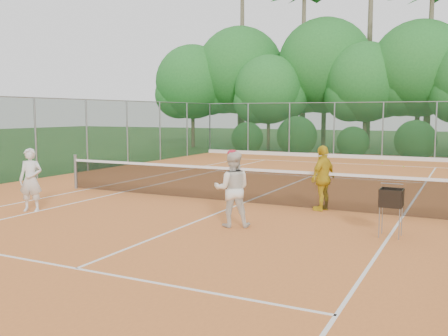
{
  "coord_description": "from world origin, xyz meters",
  "views": [
    {
      "loc": [
        5.47,
        -12.19,
        2.46
      ],
      "look_at": [
        0.02,
        -1.2,
        1.1
      ],
      "focal_mm": 40.0,
      "sensor_mm": 36.0,
      "label": 1
    }
  ],
  "objects_px": {
    "ball_hopper": "(391,199)",
    "player_white": "(31,180)",
    "player_center_grp": "(232,189)",
    "player_yellow": "(323,178)"
  },
  "relations": [
    {
      "from": "player_yellow",
      "to": "ball_hopper",
      "type": "xyz_separation_m",
      "value": [
        1.92,
        -2.05,
        -0.06
      ]
    },
    {
      "from": "player_white",
      "to": "player_center_grp",
      "type": "bearing_deg",
      "value": -15.65
    },
    {
      "from": "ball_hopper",
      "to": "player_center_grp",
      "type": "bearing_deg",
      "value": -175.89
    },
    {
      "from": "player_white",
      "to": "ball_hopper",
      "type": "xyz_separation_m",
      "value": [
        8.39,
        1.27,
        -0.03
      ]
    },
    {
      "from": "player_center_grp",
      "to": "ball_hopper",
      "type": "relative_size",
      "value": 1.73
    },
    {
      "from": "player_white",
      "to": "player_center_grp",
      "type": "height_order",
      "value": "player_center_grp"
    },
    {
      "from": "player_center_grp",
      "to": "player_yellow",
      "type": "relative_size",
      "value": 1.02
    },
    {
      "from": "player_white",
      "to": "player_yellow",
      "type": "relative_size",
      "value": 0.96
    },
    {
      "from": "player_white",
      "to": "ball_hopper",
      "type": "height_order",
      "value": "player_white"
    },
    {
      "from": "ball_hopper",
      "to": "player_white",
      "type": "bearing_deg",
      "value": -177.34
    }
  ]
}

